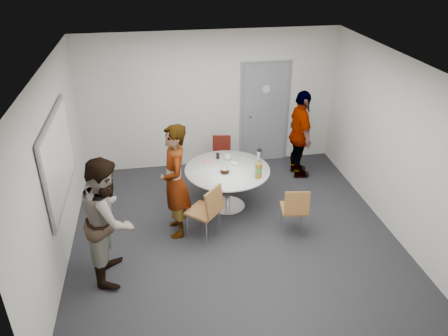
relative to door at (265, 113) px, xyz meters
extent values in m
plane|color=#232327|center=(-1.10, -2.48, -1.03)|extent=(5.00, 5.00, 0.00)
plane|color=silver|center=(-1.10, -2.48, 1.67)|extent=(5.00, 5.00, 0.00)
plane|color=beige|center=(-1.10, 0.02, 0.32)|extent=(5.00, 0.00, 5.00)
plane|color=beige|center=(-3.60, -2.48, 0.32)|extent=(0.00, 5.00, 5.00)
plane|color=beige|center=(1.40, -2.48, 0.32)|extent=(0.00, 5.00, 5.00)
plane|color=beige|center=(-1.10, -4.98, 0.32)|extent=(5.00, 0.00, 5.00)
cube|color=slate|center=(0.00, -0.01, 0.00)|extent=(0.90, 0.05, 2.05)
cube|color=gray|center=(0.00, 0.01, 0.00)|extent=(1.02, 0.04, 2.12)
cylinder|color=#B2BFC6|center=(0.00, -0.04, 0.52)|extent=(0.16, 0.01, 0.16)
cylinder|color=silver|center=(-0.32, -0.07, -0.01)|extent=(0.04, 0.14, 0.04)
cube|color=gray|center=(-3.56, -2.28, 0.42)|extent=(0.03, 1.90, 1.25)
cube|color=white|center=(-3.54, -2.28, 0.42)|extent=(0.01, 1.78, 1.13)
cylinder|color=silver|center=(-1.06, -1.69, -0.30)|extent=(1.43, 1.43, 0.03)
cylinder|color=silver|center=(-1.06, -1.69, -0.66)|extent=(0.09, 0.09, 0.69)
cylinder|color=silver|center=(-1.06, -1.69, -1.01)|extent=(0.61, 0.61, 0.02)
cylinder|color=silver|center=(-1.13, -1.82, -0.28)|extent=(0.19, 0.19, 0.01)
cylinder|color=black|center=(-1.13, -1.82, -0.24)|extent=(0.14, 0.14, 0.08)
cylinder|color=white|center=(-1.13, -1.82, -0.19)|extent=(0.15, 0.15, 0.02)
cylinder|color=olive|center=(-0.62, -2.06, -0.16)|extent=(0.11, 0.11, 0.25)
cylinder|color=#4F983C|center=(-0.62, -2.06, -0.14)|extent=(0.11, 0.11, 0.09)
cone|color=olive|center=(-0.62, -2.06, 0.00)|extent=(0.11, 0.11, 0.05)
cylinder|color=#4DA54A|center=(-0.62, -2.06, 0.04)|extent=(0.04, 0.04, 0.03)
imported|color=white|center=(-0.99, -1.34, -0.24)|extent=(0.16, 0.16, 0.09)
cylinder|color=black|center=(-1.16, -1.28, -0.22)|extent=(0.06, 0.06, 0.13)
cylinder|color=silver|center=(-0.48, -1.52, -0.18)|extent=(0.08, 0.08, 0.21)
cylinder|color=black|center=(-0.48, -1.52, -0.06)|extent=(0.08, 0.08, 0.03)
cube|color=#ED767A|center=(-1.35, -1.38, -0.27)|extent=(0.14, 0.11, 0.02)
ellipsoid|color=silver|center=(-0.91, -1.55, -0.27)|extent=(0.18, 0.18, 0.03)
cube|color=brown|center=(-1.57, -2.46, -0.56)|extent=(0.61, 0.61, 0.04)
cube|color=brown|center=(-1.42, -2.60, -0.32)|extent=(0.34, 0.37, 0.42)
cylinder|color=silver|center=(-1.59, -2.21, -0.79)|extent=(0.02, 0.02, 0.47)
cylinder|color=silver|center=(-1.82, -2.48, -0.79)|extent=(0.02, 0.02, 0.47)
cylinder|color=silver|center=(-1.33, -2.45, -0.79)|extent=(0.02, 0.02, 0.47)
cylinder|color=silver|center=(-1.56, -2.71, -0.79)|extent=(0.02, 0.02, 0.47)
cube|color=brown|center=(-0.16, -2.57, -0.60)|extent=(0.45, 0.45, 0.03)
cube|color=brown|center=(-0.18, -2.76, -0.38)|extent=(0.39, 0.14, 0.38)
cylinder|color=silver|center=(0.03, -2.44, -0.81)|extent=(0.02, 0.02, 0.43)
cylinder|color=silver|center=(-0.29, -2.39, -0.81)|extent=(0.02, 0.02, 0.43)
cylinder|color=silver|center=(-0.02, -2.75, -0.81)|extent=(0.02, 0.02, 0.43)
cylinder|color=silver|center=(-0.34, -2.71, -0.81)|extent=(0.02, 0.02, 0.43)
cube|color=#5C1A12|center=(-0.97, -0.53, -0.63)|extent=(0.43, 0.43, 0.03)
cube|color=#5C1A12|center=(-0.94, -0.36, -0.43)|extent=(0.36, 0.14, 0.35)
cylinder|color=silver|center=(-1.14, -0.66, -0.83)|extent=(0.02, 0.02, 0.40)
cylinder|color=silver|center=(-0.84, -0.70, -0.83)|extent=(0.02, 0.02, 0.40)
cylinder|color=silver|center=(-1.09, -0.36, -0.83)|extent=(0.02, 0.02, 0.40)
cylinder|color=silver|center=(-0.79, -0.41, -0.83)|extent=(0.02, 0.02, 0.40)
imported|color=#A5C6EA|center=(-1.97, -2.27, -0.11)|extent=(0.48, 0.69, 1.83)
imported|color=white|center=(-2.90, -3.07, -0.13)|extent=(0.72, 0.90, 1.79)
imported|color=black|center=(0.50, -0.79, -0.17)|extent=(0.44, 1.02, 1.72)
camera|label=1|loc=(-2.19, -8.01, 3.18)|focal=35.00mm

